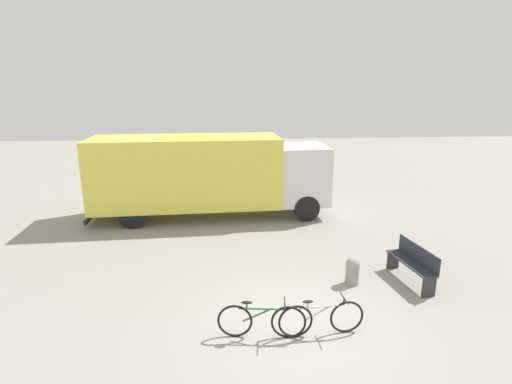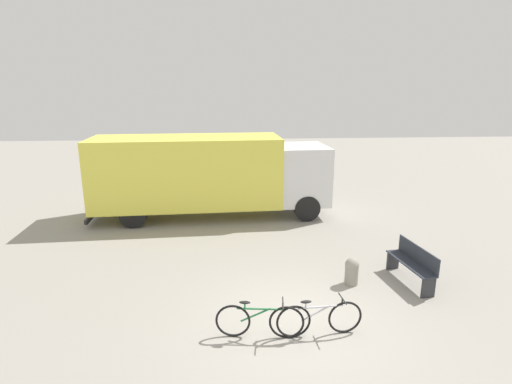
{
  "view_description": "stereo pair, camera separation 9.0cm",
  "coord_description": "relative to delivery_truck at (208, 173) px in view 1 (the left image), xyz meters",
  "views": [
    {
      "loc": [
        -1.43,
        -7.22,
        4.76
      ],
      "look_at": [
        -0.48,
        4.62,
        1.61
      ],
      "focal_mm": 28.0,
      "sensor_mm": 36.0,
      "label": 1
    },
    {
      "loc": [
        -1.34,
        -7.22,
        4.76
      ],
      "look_at": [
        -0.48,
        4.62,
        1.61
      ],
      "focal_mm": 28.0,
      "sensor_mm": 36.0,
      "label": 2
    }
  ],
  "objects": [
    {
      "name": "delivery_truck",
      "position": [
        0.0,
        0.0,
        0.0
      ],
      "size": [
        8.77,
        2.7,
        2.99
      ],
      "rotation": [
        0.0,
        0.0,
        0.04
      ],
      "color": "#EAE04C",
      "rests_on": "ground"
    },
    {
      "name": "ground_plane",
      "position": [
        2.05,
        -7.32,
        -1.67
      ],
      "size": [
        60.0,
        60.0,
        0.0
      ],
      "primitive_type": "plane",
      "color": "gray"
    },
    {
      "name": "bicycle_near",
      "position": [
        1.27,
        -7.73,
        -1.31
      ],
      "size": [
        1.73,
        0.44,
        0.78
      ],
      "rotation": [
        0.0,
        0.0,
        -0.12
      ],
      "color": "black",
      "rests_on": "ground"
    },
    {
      "name": "bollard_near_bench",
      "position": [
        3.72,
        -5.73,
        -1.3
      ],
      "size": [
        0.34,
        0.34,
        0.69
      ],
      "color": "gray",
      "rests_on": "ground"
    },
    {
      "name": "bicycle_middle",
      "position": [
        2.45,
        -7.74,
        -1.31
      ],
      "size": [
        1.73,
        0.44,
        0.78
      ],
      "rotation": [
        0.0,
        0.0,
        0.07
      ],
      "color": "black",
      "rests_on": "ground"
    },
    {
      "name": "park_bench",
      "position": [
        5.26,
        -5.72,
        -1.15
      ],
      "size": [
        0.62,
        1.69,
        0.95
      ],
      "rotation": [
        0.0,
        0.0,
        1.71
      ],
      "color": "#282D38",
      "rests_on": "ground"
    }
  ]
}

